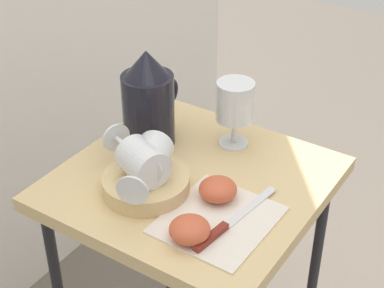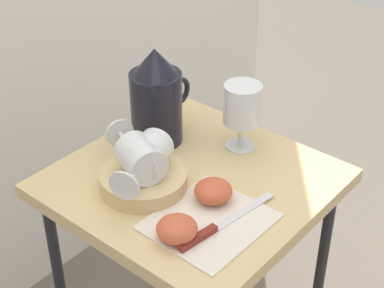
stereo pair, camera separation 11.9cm
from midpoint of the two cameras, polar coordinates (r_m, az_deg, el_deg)
table at (r=1.29m, az=-2.66°, el=-6.09°), size 0.49×0.50×0.74m
linen_napkin at (r=1.13m, az=-0.60°, el=-7.17°), size 0.21×0.19×0.00m
basket_tray at (r=1.20m, az=-7.17°, el=-3.77°), size 0.17×0.17×0.03m
pitcher at (r=1.31m, az=-6.66°, el=3.39°), size 0.16×0.11×0.22m
wine_glass_upright at (r=1.29m, az=1.38°, el=3.60°), size 0.08×0.08×0.15m
wine_glass_tipped_near at (r=1.16m, az=-7.59°, el=-1.66°), size 0.12×0.16×0.08m
wine_glass_tipped_far at (r=1.17m, az=-6.92°, el=-1.52°), size 0.16×0.11×0.07m
apple_half_left at (r=1.08m, az=-3.42°, el=-8.06°), size 0.07×0.07×0.04m
apple_half_right at (r=1.16m, az=-0.50°, el=-4.33°), size 0.07×0.07×0.04m
knife at (r=1.10m, az=-0.03°, el=-7.78°), size 0.24×0.04×0.01m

